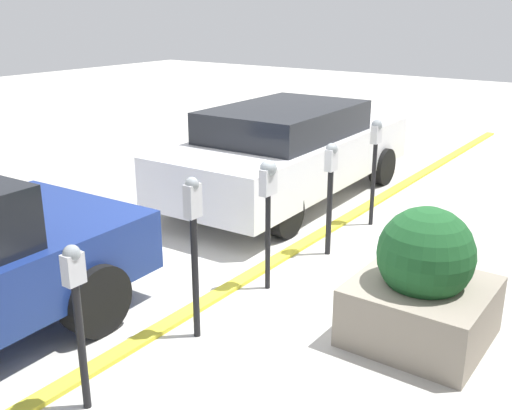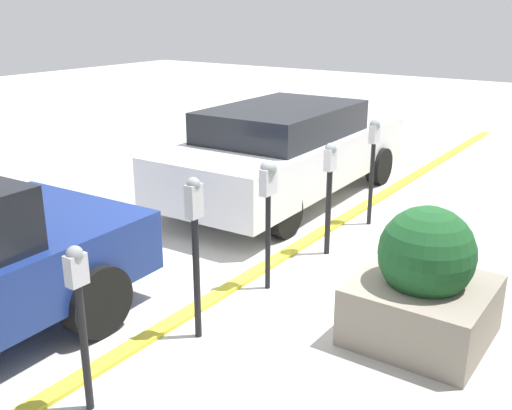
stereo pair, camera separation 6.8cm
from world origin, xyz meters
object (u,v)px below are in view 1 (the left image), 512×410
object	(u,v)px
parking_meter_fourth	(330,180)
parking_meter_farthest	(375,150)
parked_car_middle	(290,150)
parking_meter_middle	(268,192)
planter_box	(423,286)
parking_meter_second	(194,232)
parking_meter_nearest	(76,299)

from	to	relation	value
parking_meter_fourth	parking_meter_farthest	size ratio (longest dim) A/B	0.94
parking_meter_fourth	parked_car_middle	size ratio (longest dim) A/B	0.28
parking_meter_middle	parked_car_middle	world-z (taller)	parked_car_middle
parking_meter_middle	parking_meter_farthest	distance (m)	2.40
parking_meter_fourth	planter_box	distance (m)	2.03
parked_car_middle	parking_meter_second	bearing A→B (deg)	-160.47
parking_meter_middle	parked_car_middle	bearing A→B (deg)	28.36
parking_meter_fourth	parking_meter_second	bearing A→B (deg)	179.11
parking_meter_second	planter_box	xyz separation A→B (m)	(1.11, -1.62, -0.48)
parking_meter_middle	planter_box	size ratio (longest dim) A/B	1.13
parking_meter_second	parking_meter_fourth	size ratio (longest dim) A/B	1.10
parking_meter_farthest	planter_box	world-z (taller)	parking_meter_farthest
parking_meter_second	parking_meter_farthest	xyz separation A→B (m)	(3.54, -0.02, 0.03)
parking_meter_middle	parking_meter_farthest	size ratio (longest dim) A/B	0.97
planter_box	parking_meter_second	bearing A→B (deg)	124.46
parking_meter_farthest	parking_meter_middle	bearing A→B (deg)	178.91
parking_meter_second	parking_meter_middle	distance (m)	1.15
parking_meter_fourth	planter_box	xyz separation A→B (m)	(-1.21, -1.58, -0.40)
parking_meter_nearest	parking_meter_fourth	distance (m)	3.55
parking_meter_fourth	parking_meter_farthest	xyz separation A→B (m)	(1.23, 0.02, 0.11)
parking_meter_nearest	parking_meter_farthest	size ratio (longest dim) A/B	0.90
parking_meter_nearest	parking_meter_farthest	distance (m)	4.78
parking_meter_second	parked_car_middle	size ratio (longest dim) A/B	0.31
parking_meter_second	parking_meter_middle	bearing A→B (deg)	1.47
parking_meter_farthest	parking_meter_fourth	bearing A→B (deg)	-179.06
parking_meter_second	parked_car_middle	world-z (taller)	parking_meter_second
parking_meter_farthest	parking_meter_second	bearing A→B (deg)	179.74
parking_meter_nearest	parked_car_middle	bearing A→B (deg)	16.50
parking_meter_nearest	parking_meter_second	bearing A→B (deg)	0.03
parking_meter_nearest	parking_meter_fourth	world-z (taller)	parking_meter_fourth
parking_meter_nearest	parking_meter_fourth	size ratio (longest dim) A/B	0.96
parking_meter_farthest	parking_meter_nearest	bearing A→B (deg)	179.82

